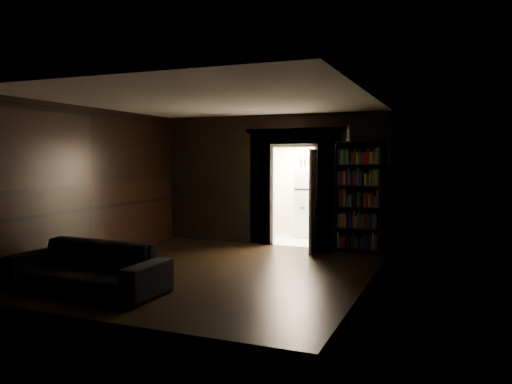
{
  "coord_description": "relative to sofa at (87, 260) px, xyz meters",
  "views": [
    {
      "loc": [
        3.7,
        -7.3,
        1.89
      ],
      "look_at": [
        0.38,
        0.9,
        1.27
      ],
      "focal_mm": 35.0,
      "sensor_mm": 36.0,
      "label": 1
    }
  ],
  "objects": [
    {
      "name": "kitchen_alcove",
      "position": [
        1.63,
        5.62,
        0.76
      ],
      "size": [
        2.2,
        1.8,
        2.6
      ],
      "color": "beige",
      "rests_on": "ground"
    },
    {
      "name": "refrigerator",
      "position": [
        1.68,
        5.86,
        0.38
      ],
      "size": [
        0.76,
        0.7,
        1.65
      ],
      "primitive_type": "cube",
      "rotation": [
        0.0,
        0.0,
        -0.03
      ],
      "color": "white",
      "rests_on": "ground"
    },
    {
      "name": "room_walls",
      "position": [
        1.12,
        2.82,
        1.24
      ],
      "size": [
        5.02,
        5.61,
        2.84
      ],
      "color": "black",
      "rests_on": "ground"
    },
    {
      "name": "ground",
      "position": [
        1.13,
        1.75,
        -0.45
      ],
      "size": [
        5.5,
        5.5,
        0.0
      ],
      "primitive_type": "plane",
      "color": "black",
      "rests_on": "ground"
    },
    {
      "name": "bookshelf",
      "position": [
        3.02,
        4.34,
        0.65
      ],
      "size": [
        0.93,
        0.41,
        2.2
      ],
      "primitive_type": "cube",
      "rotation": [
        0.0,
        0.0,
        -0.1
      ],
      "color": "black",
      "rests_on": "ground"
    },
    {
      "name": "bottles",
      "position": [
        1.65,
        5.74,
        1.34
      ],
      "size": [
        0.69,
        0.13,
        0.28
      ],
      "primitive_type": "cube",
      "rotation": [
        0.0,
        0.0,
        -0.06
      ],
      "color": "black",
      "rests_on": "refrigerator"
    },
    {
      "name": "sofa",
      "position": [
        0.0,
        0.0,
        0.0
      ],
      "size": [
        2.34,
        1.05,
        0.89
      ],
      "primitive_type": "imported",
      "rotation": [
        0.0,
        0.0,
        -0.02
      ],
      "color": "black",
      "rests_on": "ground"
    },
    {
      "name": "figurine",
      "position": [
        2.8,
        4.37,
        1.91
      ],
      "size": [
        0.13,
        0.13,
        0.32
      ],
      "primitive_type": "cube",
      "rotation": [
        0.0,
        0.0,
        -0.26
      ],
      "color": "white",
      "rests_on": "bookshelf"
    },
    {
      "name": "door",
      "position": [
        2.16,
        4.06,
        0.58
      ],
      "size": [
        0.18,
        0.85,
        2.05
      ],
      "primitive_type": "cube",
      "rotation": [
        0.0,
        0.0,
        1.72
      ],
      "color": "white",
      "rests_on": "ground"
    }
  ]
}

